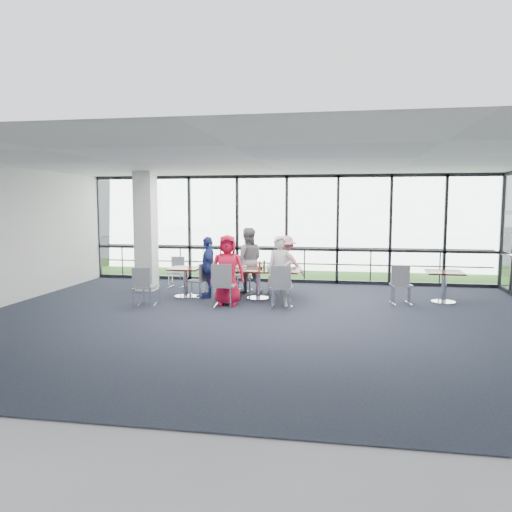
% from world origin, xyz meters
% --- Properties ---
extents(floor, '(12.00, 10.00, 0.02)m').
position_xyz_m(floor, '(0.00, 0.00, -0.01)').
color(floor, '#1E2130').
rests_on(floor, ground).
extents(ceiling, '(12.00, 10.00, 0.04)m').
position_xyz_m(ceiling, '(0.00, 0.00, 3.20)').
color(ceiling, silver).
rests_on(ceiling, ground).
extents(wall_front, '(12.00, 0.10, 3.20)m').
position_xyz_m(wall_front, '(0.00, -5.00, 1.60)').
color(wall_front, silver).
rests_on(wall_front, ground).
extents(curtain_wall_back, '(12.00, 0.10, 3.20)m').
position_xyz_m(curtain_wall_back, '(0.00, 5.00, 1.60)').
color(curtain_wall_back, white).
rests_on(curtain_wall_back, ground).
extents(structural_column, '(0.50, 0.50, 3.20)m').
position_xyz_m(structural_column, '(-3.60, 3.00, 1.60)').
color(structural_column, white).
rests_on(structural_column, ground).
extents(apron, '(80.00, 70.00, 0.02)m').
position_xyz_m(apron, '(0.00, 10.00, -0.02)').
color(apron, slate).
rests_on(apron, ground).
extents(grass_strip, '(80.00, 5.00, 0.01)m').
position_xyz_m(grass_strip, '(0.00, 8.00, 0.01)').
color(grass_strip, '#2F5A18').
rests_on(grass_strip, ground).
extents(hangar_main, '(24.00, 10.00, 6.00)m').
position_xyz_m(hangar_main, '(4.00, 32.00, 3.00)').
color(hangar_main, silver).
rests_on(hangar_main, ground).
extents(hangar_aux, '(10.00, 6.00, 4.00)m').
position_xyz_m(hangar_aux, '(-18.00, 28.00, 2.00)').
color(hangar_aux, silver).
rests_on(hangar_aux, ground).
extents(guard_rail, '(12.00, 0.06, 0.06)m').
position_xyz_m(guard_rail, '(0.00, 5.60, 0.50)').
color(guard_rail, '#2D2D33').
rests_on(guard_rail, ground).
extents(main_table, '(2.05, 1.15, 0.75)m').
position_xyz_m(main_table, '(-0.40, 2.27, 0.63)').
color(main_table, '#35100E').
rests_on(main_table, ground).
extents(side_table_left, '(0.77, 0.77, 0.75)m').
position_xyz_m(side_table_left, '(-2.24, 2.18, 0.61)').
color(side_table_left, '#35100E').
rests_on(side_table_left, ground).
extents(side_table_right, '(0.85, 0.85, 0.75)m').
position_xyz_m(side_table_right, '(4.05, 2.56, 0.63)').
color(side_table_right, '#35100E').
rests_on(side_table_right, ground).
extents(diner_near_left, '(0.87, 0.64, 1.64)m').
position_xyz_m(diner_near_left, '(-0.98, 1.43, 0.82)').
color(diner_near_left, red).
rests_on(diner_near_left, ground).
extents(diner_near_right, '(0.62, 0.47, 1.62)m').
position_xyz_m(diner_near_right, '(0.25, 1.47, 0.81)').
color(diner_near_right, silver).
rests_on(diner_near_right, ground).
extents(diner_far_left, '(0.93, 0.70, 1.72)m').
position_xyz_m(diner_far_left, '(-0.82, 3.10, 0.86)').
color(diner_far_left, gray).
rests_on(diner_far_left, ground).
extents(diner_far_right, '(1.07, 0.71, 1.51)m').
position_xyz_m(diner_far_right, '(0.18, 3.22, 0.76)').
color(diner_far_right, pink).
rests_on(diner_far_right, ground).
extents(diner_end, '(0.68, 0.99, 1.53)m').
position_xyz_m(diner_end, '(-1.68, 2.29, 0.77)').
color(diner_end, navy).
rests_on(diner_end, ground).
extents(chair_main_nl, '(0.52, 0.52, 0.98)m').
position_xyz_m(chair_main_nl, '(-1.00, 1.19, 0.49)').
color(chair_main_nl, gray).
rests_on(chair_main_nl, ground).
extents(chair_main_nr, '(0.51, 0.51, 0.97)m').
position_xyz_m(chair_main_nr, '(0.31, 1.21, 0.48)').
color(chair_main_nr, gray).
rests_on(chair_main_nr, ground).
extents(chair_main_fl, '(0.50, 0.50, 0.84)m').
position_xyz_m(chair_main_fl, '(-0.97, 3.35, 0.42)').
color(chair_main_fl, gray).
rests_on(chair_main_fl, ground).
extents(chair_main_fr, '(0.57, 0.57, 0.95)m').
position_xyz_m(chair_main_fr, '(0.01, 3.27, 0.48)').
color(chair_main_fr, gray).
rests_on(chair_main_fr, ground).
extents(chair_main_end, '(0.48, 0.48, 0.83)m').
position_xyz_m(chair_main_end, '(-1.98, 2.21, 0.42)').
color(chair_main_end, gray).
rests_on(chair_main_end, ground).
extents(chair_spare_la, '(0.52, 0.52, 0.88)m').
position_xyz_m(chair_spare_la, '(-2.80, 1.02, 0.44)').
color(chair_spare_la, gray).
rests_on(chair_spare_la, ground).
extents(chair_spare_lb, '(0.43, 0.43, 0.83)m').
position_xyz_m(chair_spare_lb, '(-2.95, 3.56, 0.41)').
color(chair_spare_lb, gray).
rests_on(chair_spare_lb, ground).
extents(chair_spare_r, '(0.53, 0.53, 0.91)m').
position_xyz_m(chair_spare_r, '(3.02, 2.19, 0.46)').
color(chair_spare_r, gray).
rests_on(chair_spare_r, ground).
extents(plate_nl, '(0.28, 0.28, 0.01)m').
position_xyz_m(plate_nl, '(-1.00, 1.90, 0.76)').
color(plate_nl, white).
rests_on(plate_nl, main_table).
extents(plate_nr, '(0.26, 0.26, 0.01)m').
position_xyz_m(plate_nr, '(0.22, 1.87, 0.76)').
color(plate_nr, white).
rests_on(plate_nr, main_table).
extents(plate_fl, '(0.28, 0.28, 0.01)m').
position_xyz_m(plate_fl, '(-0.96, 2.57, 0.76)').
color(plate_fl, white).
rests_on(plate_fl, main_table).
extents(plate_fr, '(0.26, 0.26, 0.01)m').
position_xyz_m(plate_fr, '(0.12, 2.64, 0.76)').
color(plate_fr, white).
rests_on(plate_fr, main_table).
extents(plate_end, '(0.27, 0.27, 0.01)m').
position_xyz_m(plate_end, '(-1.32, 2.24, 0.76)').
color(plate_end, white).
rests_on(plate_end, main_table).
extents(tumbler_a, '(0.07, 0.07, 0.14)m').
position_xyz_m(tumbler_a, '(-0.66, 1.96, 0.82)').
color(tumbler_a, white).
rests_on(tumbler_a, main_table).
extents(tumbler_b, '(0.07, 0.07, 0.14)m').
position_xyz_m(tumbler_b, '(-0.12, 2.12, 0.82)').
color(tumbler_b, white).
rests_on(tumbler_b, main_table).
extents(tumbler_c, '(0.06, 0.06, 0.13)m').
position_xyz_m(tumbler_c, '(-0.33, 2.55, 0.81)').
color(tumbler_c, white).
rests_on(tumbler_c, main_table).
extents(tumbler_d, '(0.08, 0.08, 0.15)m').
position_xyz_m(tumbler_d, '(-1.13, 2.09, 0.83)').
color(tumbler_d, white).
rests_on(tumbler_d, main_table).
extents(menu_a, '(0.33, 0.26, 0.00)m').
position_xyz_m(menu_a, '(-0.49, 1.85, 0.75)').
color(menu_a, white).
rests_on(menu_a, main_table).
extents(menu_b, '(0.37, 0.31, 0.00)m').
position_xyz_m(menu_b, '(0.51, 1.94, 0.75)').
color(menu_b, white).
rests_on(menu_b, main_table).
extents(menu_c, '(0.36, 0.35, 0.00)m').
position_xyz_m(menu_c, '(-0.30, 2.70, 0.75)').
color(menu_c, white).
rests_on(menu_c, main_table).
extents(condiment_caddy, '(0.10, 0.07, 0.04)m').
position_xyz_m(condiment_caddy, '(-0.35, 2.32, 0.77)').
color(condiment_caddy, black).
rests_on(condiment_caddy, main_table).
extents(ketchup_bottle, '(0.06, 0.06, 0.18)m').
position_xyz_m(ketchup_bottle, '(-0.36, 2.30, 0.84)').
color(ketchup_bottle, '#9F2913').
rests_on(ketchup_bottle, main_table).
extents(green_bottle, '(0.05, 0.05, 0.20)m').
position_xyz_m(green_bottle, '(-0.26, 2.36, 0.85)').
color(green_bottle, '#1C6E24').
rests_on(green_bottle, main_table).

